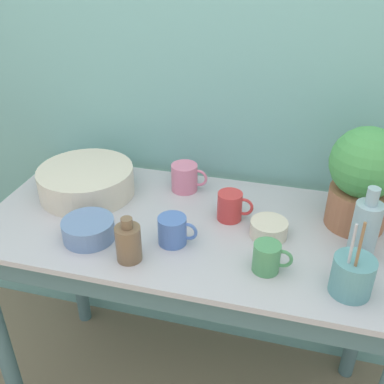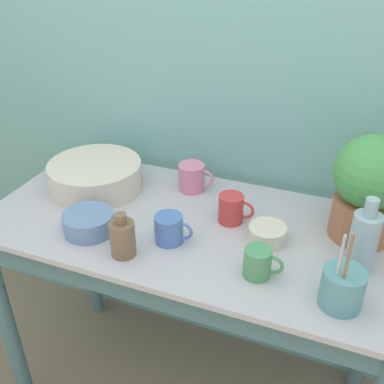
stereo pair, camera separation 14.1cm
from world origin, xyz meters
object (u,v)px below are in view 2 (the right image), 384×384
at_px(bottle_short, 123,238).
at_px(mug_pink, 192,177).
at_px(potted_plant, 369,186).
at_px(mug_blue, 169,229).
at_px(mug_red, 232,209).
at_px(mug_green, 258,263).
at_px(bowl_small_blue, 89,223).
at_px(bowl_small_cream, 267,234).
at_px(utensil_cup, 342,288).
at_px(bottle_tall, 363,241).
at_px(bowl_wash_large, 96,175).

xyz_separation_m(bottle_short, mug_pink, (0.05, 0.43, -0.01)).
distance_m(potted_plant, mug_blue, 0.61).
relative_size(potted_plant, mug_red, 2.82).
distance_m(bottle_short, mug_green, 0.40).
relative_size(bowl_small_blue, bowl_small_cream, 1.38).
distance_m(mug_pink, bowl_small_blue, 0.42).
bearing_deg(utensil_cup, bottle_tall, 78.45).
height_order(bottle_tall, mug_green, bottle_tall).
height_order(mug_green, mug_pink, mug_pink).
height_order(potted_plant, mug_blue, potted_plant).
distance_m(potted_plant, mug_red, 0.42).
distance_m(bottle_tall, mug_red, 0.42).
xyz_separation_m(mug_red, bowl_small_blue, (-0.40, -0.22, -0.02)).
xyz_separation_m(bottle_tall, mug_blue, (-0.55, -0.07, -0.05)).
xyz_separation_m(bottle_tall, bowl_small_cream, (-0.27, 0.04, -0.07)).
bearing_deg(bowl_small_blue, utensil_cup, -3.05).
relative_size(bottle_tall, bowl_small_cream, 1.99).
xyz_separation_m(bottle_tall, mug_red, (-0.40, 0.10, -0.05)).
height_order(potted_plant, bowl_wash_large, potted_plant).
bearing_deg(mug_red, bottle_tall, -13.87).
xyz_separation_m(mug_pink, utensil_cup, (0.57, -0.41, 0.00)).
xyz_separation_m(mug_green, mug_red, (-0.15, 0.23, 0.00)).
bearing_deg(bottle_short, mug_pink, 83.55).
xyz_separation_m(potted_plant, utensil_cup, (-0.02, -0.33, -0.12)).
bearing_deg(bottle_short, bottle_tall, 15.69).
bearing_deg(bowl_small_blue, bottle_tall, 8.46).
height_order(bottle_short, mug_red, bottle_short).
distance_m(bowl_wash_large, utensil_cup, 0.95).
relative_size(bottle_tall, mug_red, 1.97).
bearing_deg(bowl_small_cream, utensil_cup, -40.01).
xyz_separation_m(potted_plant, bowl_wash_large, (-0.93, -0.04, -0.13)).
relative_size(bowl_wash_large, mug_green, 3.04).
bearing_deg(bowl_small_blue, mug_green, -0.97).
bearing_deg(bowl_small_blue, mug_blue, 10.04).
xyz_separation_m(potted_plant, bowl_small_blue, (-0.80, -0.29, -0.14)).
bearing_deg(mug_blue, bowl_small_cream, 21.89).
relative_size(bowl_wash_large, mug_blue, 2.76).
xyz_separation_m(bottle_short, mug_green, (0.39, 0.05, -0.01)).
distance_m(bottle_short, mug_blue, 0.15).
xyz_separation_m(potted_plant, bottle_short, (-0.64, -0.35, -0.12)).
distance_m(mug_green, utensil_cup, 0.23).
bearing_deg(bowl_small_cream, potted_plant, 27.24).
relative_size(bottle_tall, bottle_short, 1.65).
relative_size(mug_pink, bowl_small_cream, 1.14).
bearing_deg(mug_pink, bottle_short, -96.45).
distance_m(mug_red, bowl_small_blue, 0.46).
xyz_separation_m(mug_blue, mug_pink, (-0.05, 0.32, 0.01)).
bearing_deg(utensil_cup, mug_blue, 170.39).
relative_size(bottle_short, bowl_small_blue, 0.88).
relative_size(bowl_small_blue, utensil_cup, 0.68).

